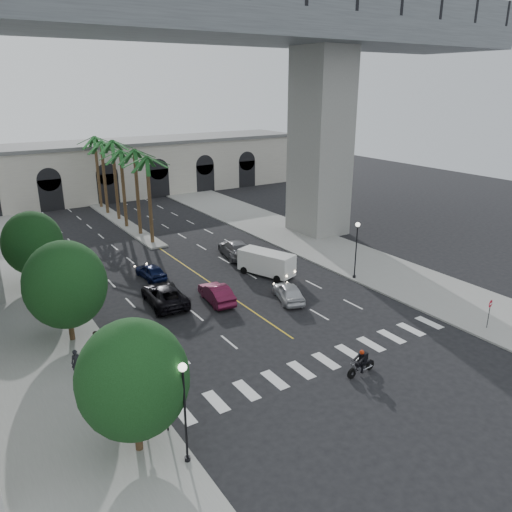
{
  "coord_description": "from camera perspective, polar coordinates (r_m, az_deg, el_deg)",
  "views": [
    {
      "loc": [
        -18.94,
        -22.62,
        16.8
      ],
      "look_at": [
        -0.51,
        6.0,
        5.04
      ],
      "focal_mm": 35.0,
      "sensor_mm": 36.0,
      "label": 1
    }
  ],
  "objects": [
    {
      "name": "ground",
      "position": [
        33.95,
        6.33,
        -10.73
      ],
      "size": [
        140.0,
        140.0,
        0.0
      ],
      "primitive_type": "plane",
      "color": "black",
      "rests_on": "ground"
    },
    {
      "name": "sidewalk_left",
      "position": [
        41.36,
        -24.53,
        -6.64
      ],
      "size": [
        8.0,
        100.0,
        0.15
      ],
      "primitive_type": "cube",
      "color": "gray",
      "rests_on": "ground"
    },
    {
      "name": "sidewalk_right",
      "position": [
        53.36,
        8.8,
        0.56
      ],
      "size": [
        8.0,
        100.0,
        0.15
      ],
      "primitive_type": "cube",
      "color": "gray",
      "rests_on": "ground"
    },
    {
      "name": "median",
      "position": [
        65.67,
        -14.95,
        3.67
      ],
      "size": [
        2.0,
        24.0,
        0.2
      ],
      "primitive_type": "cube",
      "color": "gray",
      "rests_on": "ground"
    },
    {
      "name": "pier_building",
      "position": [
        80.87,
        -19.08,
        9.12
      ],
      "size": [
        71.0,
        10.5,
        8.5
      ],
      "color": "beige",
      "rests_on": "ground"
    },
    {
      "name": "bridge",
      "position": [
        49.94,
        -6.6,
        20.91
      ],
      "size": [
        75.0,
        13.0,
        26.0
      ],
      "color": "gray",
      "rests_on": "ground"
    },
    {
      "name": "palm_a",
      "position": [
        54.59,
        -12.36,
        10.52
      ],
      "size": [
        3.2,
        3.2,
        10.3
      ],
      "color": "#47331E",
      "rests_on": "ground"
    },
    {
      "name": "palm_b",
      "position": [
        58.32,
        -13.72,
        11.21
      ],
      "size": [
        3.2,
        3.2,
        10.6
      ],
      "color": "#47331E",
      "rests_on": "ground"
    },
    {
      "name": "palm_c",
      "position": [
        62.04,
        -15.22,
        11.11
      ],
      "size": [
        3.2,
        3.2,
        10.1
      ],
      "color": "#47331E",
      "rests_on": "ground"
    },
    {
      "name": "palm_d",
      "position": [
        65.85,
        -16.1,
        12.1
      ],
      "size": [
        3.2,
        3.2,
        10.9
      ],
      "color": "#47331E",
      "rests_on": "ground"
    },
    {
      "name": "palm_e",
      "position": [
        69.65,
        -17.28,
        11.96
      ],
      "size": [
        3.2,
        3.2,
        10.4
      ],
      "color": "#47331E",
      "rests_on": "ground"
    },
    {
      "name": "palm_f",
      "position": [
        73.53,
        -17.97,
        12.44
      ],
      "size": [
        3.2,
        3.2,
        10.7
      ],
      "color": "#47331E",
      "rests_on": "ground"
    },
    {
      "name": "street_tree_near",
      "position": [
        24.15,
        -13.86,
        -13.51
      ],
      "size": [
        5.2,
        5.2,
        6.89
      ],
      "color": "#382616",
      "rests_on": "ground"
    },
    {
      "name": "street_tree_mid",
      "position": [
        35.46,
        -20.96,
        -3.06
      ],
      "size": [
        5.44,
        5.44,
        7.21
      ],
      "color": "#382616",
      "rests_on": "ground"
    },
    {
      "name": "street_tree_far",
      "position": [
        46.82,
        -24.17,
        1.35
      ],
      "size": [
        5.04,
        5.04,
        6.68
      ],
      "color": "#382616",
      "rests_on": "ground"
    },
    {
      "name": "lamp_post_left_near",
      "position": [
        23.49,
        -8.17,
        -16.49
      ],
      "size": [
        0.4,
        0.4,
        5.35
      ],
      "color": "black",
      "rests_on": "ground"
    },
    {
      "name": "lamp_post_left_far",
      "position": [
        41.62,
        -20.5,
        -1.24
      ],
      "size": [
        0.4,
        0.4,
        5.35
      ],
      "color": "black",
      "rests_on": "ground"
    },
    {
      "name": "lamp_post_right",
      "position": [
        45.19,
        11.4,
        1.19
      ],
      "size": [
        0.4,
        0.4,
        5.35
      ],
      "color": "black",
      "rests_on": "ground"
    },
    {
      "name": "traffic_signal_near",
      "position": [
        25.83,
        -10.31,
        -14.88
      ],
      "size": [
        0.25,
        0.18,
        3.65
      ],
      "color": "black",
      "rests_on": "ground"
    },
    {
      "name": "traffic_signal_far",
      "position": [
        29.06,
        -13.45,
        -10.98
      ],
      "size": [
        0.25,
        0.18,
        3.65
      ],
      "color": "black",
      "rests_on": "ground"
    },
    {
      "name": "motorcycle_rider",
      "position": [
        31.68,
        12.03,
        -11.85
      ],
      "size": [
        2.3,
        0.62,
        1.66
      ],
      "rotation": [
        0.0,
        0.0,
        0.07
      ],
      "color": "black",
      "rests_on": "ground"
    },
    {
      "name": "car_a",
      "position": [
        40.86,
        3.74,
        -4.12
      ],
      "size": [
        3.04,
        4.69,
        1.49
      ],
      "primitive_type": "imported",
      "rotation": [
        0.0,
        0.0,
        2.82
      ],
      "color": "silver",
      "rests_on": "ground"
    },
    {
      "name": "car_b",
      "position": [
        40.63,
        -4.54,
        -4.26
      ],
      "size": [
        2.08,
        4.74,
        1.52
      ],
      "primitive_type": "imported",
      "rotation": [
        0.0,
        0.0,
        3.04
      ],
      "color": "#56112A",
      "rests_on": "ground"
    },
    {
      "name": "car_c",
      "position": [
        40.78,
        -10.43,
        -4.37
      ],
      "size": [
        3.19,
        6.03,
        1.61
      ],
      "primitive_type": "imported",
      "rotation": [
        0.0,
        0.0,
        3.05
      ],
      "color": "black",
      "rests_on": "ground"
    },
    {
      "name": "car_d",
      "position": [
        51.08,
        -2.36,
        0.85
      ],
      "size": [
        3.56,
        6.24,
        1.7
      ],
      "primitive_type": "imported",
      "rotation": [
        0.0,
        0.0,
        2.93
      ],
      "color": "slate",
      "rests_on": "ground"
    },
    {
      "name": "car_e",
      "position": [
        46.36,
        -11.92,
        -1.71
      ],
      "size": [
        1.9,
        4.13,
        1.37
      ],
      "primitive_type": "imported",
      "rotation": [
        0.0,
        0.0,
        3.21
      ],
      "color": "#0D153C",
      "rests_on": "ground"
    },
    {
      "name": "cargo_van",
      "position": [
        45.9,
        1.24,
        -0.74
      ],
      "size": [
        3.73,
        5.64,
        2.25
      ],
      "rotation": [
        0.0,
        0.0,
        0.37
      ],
      "color": "silver",
      "rests_on": "ground"
    },
    {
      "name": "pedestrian_a",
      "position": [
        32.49,
        -19.85,
        -11.37
      ],
      "size": [
        0.64,
        0.47,
        1.63
      ],
      "primitive_type": "imported",
      "rotation": [
        0.0,
        0.0,
        -0.14
      ],
      "color": "black",
      "rests_on": "sidewalk_left"
    },
    {
      "name": "pedestrian_b",
      "position": [
        33.79,
        -17.67,
        -9.64
      ],
      "size": [
        0.96,
        0.77,
        1.88
      ],
      "primitive_type": "imported",
      "rotation": [
        0.0,
        0.0,
        0.06
      ],
      "color": "black",
      "rests_on": "sidewalk_left"
    },
    {
      "name": "do_not_enter_sign",
      "position": [
        39.4,
        25.16,
        -5.43
      ],
      "size": [
        0.56,
        0.14,
        2.32
      ],
      "rotation": [
        0.0,
        0.0,
        0.2
      ],
      "color": "black",
      "rests_on": "ground"
    }
  ]
}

